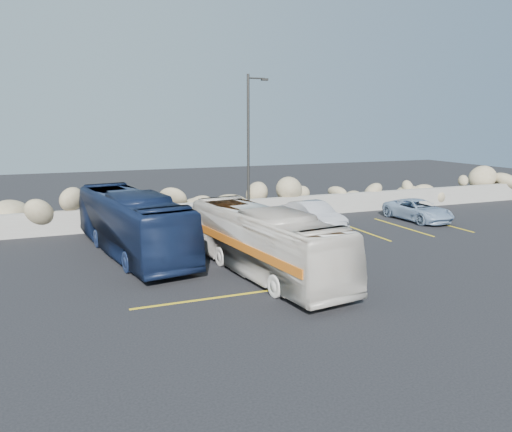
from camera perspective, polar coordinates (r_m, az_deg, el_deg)
name	(u,v)px	position (r m, az deg, el deg)	size (l,w,h in m)	color
ground	(280,291)	(17.11, 2.81, -8.58)	(90.00, 90.00, 0.00)	black
seawall	(190,214)	(27.96, -7.50, 0.25)	(60.00, 0.40, 1.20)	gray
riprap_pile	(185,198)	(28.99, -8.13, 2.02)	(54.00, 2.80, 2.60)	#998764
parking_lines	(320,242)	(23.91, 7.36, -3.01)	(18.16, 9.36, 0.01)	gold
lamppost	(249,148)	(25.93, -0.77, 7.75)	(1.14, 0.18, 8.00)	#2F2D2A
vintage_bus	(264,241)	(18.60, 0.89, -2.92)	(2.12, 9.07, 2.53)	silver
tour_coach	(132,223)	(22.05, -14.00, -0.79)	(2.30, 9.82, 2.73)	#101B37
car_a	(265,220)	(25.53, 1.04, -0.44)	(1.65, 4.09, 1.39)	white
car_b	(313,216)	(26.68, 6.56, 0.05)	(1.54, 4.41, 1.45)	#AEAEB3
car_d	(418,210)	(30.30, 18.04, 0.64)	(2.02, 4.38, 1.22)	#849DBB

